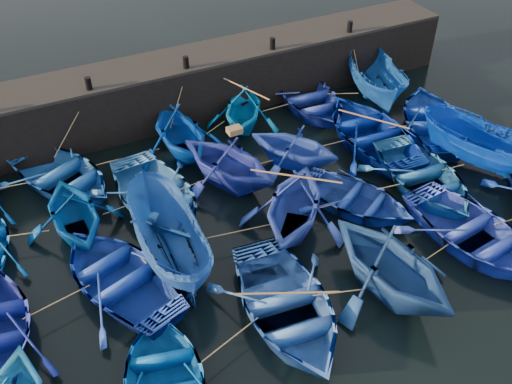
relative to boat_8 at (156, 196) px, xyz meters
name	(u,v)px	position (x,y,z in m)	size (l,w,h in m)	color
ground	(300,265)	(3.21, -4.73, -0.55)	(120.00, 120.00, 0.00)	black
quay_wall	(181,88)	(3.21, 5.77, 0.70)	(26.00, 2.50, 2.50)	black
quay_top	(179,60)	(3.21, 5.77, 2.01)	(26.00, 2.50, 0.12)	black
bollard_1	(88,84)	(-0.79, 4.87, 2.32)	(0.24, 0.24, 0.50)	black
bollard_2	(186,62)	(3.21, 4.87, 2.32)	(0.24, 0.24, 0.50)	black
bollard_3	(272,43)	(7.21, 4.87, 2.32)	(0.24, 0.24, 0.50)	black
bollard_4	(350,27)	(11.21, 4.87, 2.32)	(0.24, 0.24, 0.50)	black
boat_1	(61,175)	(-2.77, 2.82, -0.03)	(3.61, 5.04, 1.05)	blue
boat_2	(179,132)	(1.97, 2.77, 0.54)	(3.59, 4.17, 2.19)	#01379E
boat_3	(243,108)	(5.10, 3.48, 0.41)	(3.14, 3.64, 1.92)	#0471CE
boat_4	(310,99)	(8.45, 3.50, -0.03)	(3.64, 5.08, 1.05)	navy
boat_5	(376,79)	(11.55, 2.93, 0.48)	(2.01, 5.33, 2.06)	#0F478F
boat_7	(74,212)	(-2.85, -0.10, 0.46)	(3.32, 3.85, 2.03)	navy
boat_8	(156,196)	(0.00, 0.00, 0.00)	(3.81, 5.33, 1.11)	#2B68B1
boat_9	(228,160)	(2.87, 0.12, 0.57)	(3.67, 4.26, 2.24)	navy
boat_10	(294,145)	(5.65, 0.08, 0.40)	(3.14, 3.64, 1.91)	#2342B4
boat_11	(371,132)	(9.24, -0.04, 0.04)	(4.11, 5.75, 1.19)	navy
boat_12	(433,120)	(12.20, -0.38, -0.01)	(3.77, 5.26, 1.09)	#1540BA
boat_14	(119,276)	(-2.23, -3.08, -0.03)	(3.63, 5.08, 1.05)	#1838A5
boat_15	(168,239)	(-0.48, -2.71, 0.45)	(1.95, 5.17, 2.00)	#19488B
boat_16	(294,204)	(3.85, -3.12, 0.57)	(3.69, 4.28, 2.25)	#243EA1
boat_17	(356,199)	(6.36, -3.18, -0.10)	(3.10, 4.34, 0.90)	#193B98
boat_18	(424,177)	(9.27, -3.33, -0.02)	(3.66, 5.12, 1.06)	#1D5F9E
boat_19	(485,148)	(12.02, -3.43, 0.47)	(1.99, 5.28, 2.04)	#002D99
boat_21	(165,380)	(-2.17, -7.08, -0.09)	(3.22, 4.50, 0.93)	#024DA3
boat_22	(286,306)	(1.73, -6.41, 0.00)	(3.80, 5.32, 1.10)	blue
boat_23	(391,263)	(4.98, -6.86, 0.67)	(4.02, 4.67, 2.46)	navy
boat_24	(474,233)	(8.77, -6.49, -0.01)	(3.77, 5.27, 1.09)	blue
wooden_crate	(235,130)	(3.17, 0.12, 1.80)	(0.52, 0.38, 0.22)	olive
mooring_ropes	(226,165)	(2.83, 0.19, 0.32)	(17.54, 11.89, 2.10)	tan
loose_oars	(301,157)	(4.98, -1.52, 1.09)	(9.77, 11.97, 1.21)	#99724C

